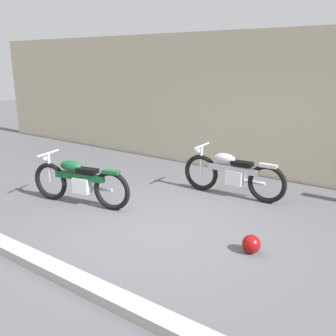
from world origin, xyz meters
The scene contains 6 objects.
ground_plane centered at (0.00, 0.00, 0.00)m, with size 40.00×40.00×0.00m, color #56565B.
building_wall centered at (0.00, 3.70, 1.57)m, with size 18.00×0.30×3.15m, color beige.
curb_strip centered at (0.00, -1.77, 0.06)m, with size 18.00×0.24×0.12m, color #B7B2A8.
helmet centered at (1.45, 0.12, 0.13)m, with size 0.25×0.25×0.25m, color maroon.
motorcycle_silver centered at (0.22, 1.99, 0.45)m, with size 2.06×0.58×0.92m.
motorcycle_green centered at (-1.80, 0.01, 0.44)m, with size 1.99×0.69×0.90m.
Camera 1 is at (3.20, -4.26, 2.49)m, focal length 40.24 mm.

